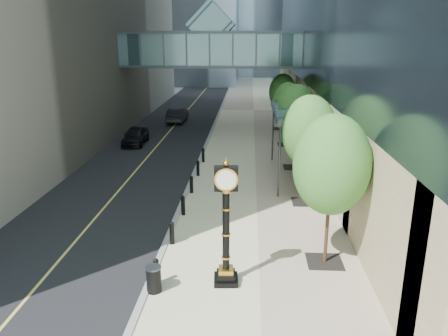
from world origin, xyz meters
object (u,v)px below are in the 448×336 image
Objects in this scene: car_near at (135,136)px; pedestrian at (298,161)px; car_far at (177,115)px; street_clock at (226,232)px; trash_bin at (154,280)px.

pedestrian is at bearing -33.06° from car_near.
car_far is at bearing -51.38° from pedestrian.
pedestrian is 14.81m from car_near.
street_clock is 13.61m from pedestrian.
car_near is at bearing -24.47° from pedestrian.
street_clock reaches higher than pedestrian.
pedestrian is 0.41× the size of car_far.
car_far is at bearing 97.73° from trash_bin.
car_near is (-12.54, 7.86, -0.27)m from pedestrian.
car_near is at bearing 105.96° from trash_bin.
trash_bin is at bearing 72.76° from pedestrian.
car_near is 10.01m from car_far.
street_clock is 1.09× the size of car_near.
car_far is (-6.74, 30.69, -1.27)m from street_clock.
car_near is at bearing 80.66° from car_far.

